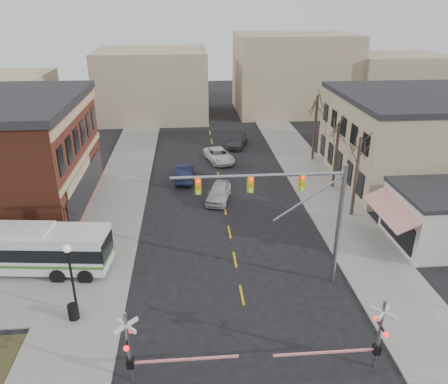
# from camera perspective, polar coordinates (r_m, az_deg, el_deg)

# --- Properties ---
(ground) EXTENTS (160.00, 160.00, 0.00)m
(ground) POSITION_cam_1_polar(r_m,az_deg,el_deg) (26.08, 2.89, -15.93)
(ground) COLOR black
(ground) RESTS_ON ground
(sidewalk_west) EXTENTS (5.00, 60.00, 0.12)m
(sidewalk_west) POSITION_cam_1_polar(r_m,az_deg,el_deg) (43.67, -13.08, 0.81)
(sidewalk_west) COLOR gray
(sidewalk_west) RESTS_ON ground
(sidewalk_east) EXTENTS (5.00, 60.00, 0.12)m
(sidewalk_east) POSITION_cam_1_polar(r_m,az_deg,el_deg) (44.93, 11.63, 1.60)
(sidewalk_east) COLOR gray
(sidewalk_east) RESTS_ON ground
(tan_building) EXTENTS (20.30, 15.30, 8.50)m
(tan_building) POSITION_cam_1_polar(r_m,az_deg,el_deg) (48.62, 26.44, 6.52)
(tan_building) COLOR tan
(tan_building) RESTS_ON ground
(tree_east_a) EXTENTS (0.28, 0.28, 6.75)m
(tree_east_a) POSITION_cam_1_polar(r_m,az_deg,el_deg) (37.00, 16.85, 1.89)
(tree_east_a) COLOR #382B21
(tree_east_a) RESTS_ON sidewalk_east
(tree_east_b) EXTENTS (0.28, 0.28, 6.30)m
(tree_east_b) POSITION_cam_1_polar(r_m,az_deg,el_deg) (42.44, 14.40, 4.64)
(tree_east_b) COLOR #382B21
(tree_east_b) RESTS_ON sidewalk_east
(tree_east_c) EXTENTS (0.28, 0.28, 7.20)m
(tree_east_c) POSITION_cam_1_polar(r_m,az_deg,el_deg) (49.64, 11.80, 8.19)
(tree_east_c) COLOR #382B21
(tree_east_c) RESTS_ON sidewalk_east
(transit_bus) EXTENTS (12.20, 3.95, 3.09)m
(transit_bus) POSITION_cam_1_polar(r_m,az_deg,el_deg) (31.84, -25.42, -6.67)
(transit_bus) COLOR silver
(transit_bus) RESTS_ON ground
(traffic_signal_mast) EXTENTS (10.23, 0.30, 8.00)m
(traffic_signal_mast) POSITION_cam_1_polar(r_m,az_deg,el_deg) (26.04, 9.30, -1.30)
(traffic_signal_mast) COLOR gray
(traffic_signal_mast) RESTS_ON ground
(rr_crossing_west) EXTENTS (5.60, 1.36, 4.00)m
(rr_crossing_west) POSITION_cam_1_polar(r_m,az_deg,el_deg) (21.70, -11.16, -19.37)
(rr_crossing_west) COLOR gray
(rr_crossing_west) RESTS_ON ground
(rr_crossing_east) EXTENTS (5.60, 1.36, 4.00)m
(rr_crossing_east) POSITION_cam_1_polar(r_m,az_deg,el_deg) (23.02, 18.60, -17.36)
(rr_crossing_east) COLOR gray
(rr_crossing_east) RESTS_ON ground
(street_lamp) EXTENTS (0.44, 0.44, 4.49)m
(street_lamp) POSITION_cam_1_polar(r_m,az_deg,el_deg) (25.68, -19.49, -9.06)
(street_lamp) COLOR black
(street_lamp) RESTS_ON sidewalk_west
(trash_bin) EXTENTS (0.60, 0.60, 0.92)m
(trash_bin) POSITION_cam_1_polar(r_m,az_deg,el_deg) (26.83, -19.07, -14.56)
(trash_bin) COLOR black
(trash_bin) RESTS_ON sidewalk_west
(car_a) EXTENTS (2.88, 4.81, 1.53)m
(car_a) POSITION_cam_1_polar(r_m,az_deg,el_deg) (39.28, -0.70, -0.07)
(car_a) COLOR #B3B3B8
(car_a) RESTS_ON ground
(car_b) EXTENTS (1.91, 4.97, 1.62)m
(car_b) POSITION_cam_1_polar(r_m,az_deg,el_deg) (43.99, -5.18, 2.57)
(car_b) COLOR #161A38
(car_b) RESTS_ON ground
(car_c) EXTENTS (3.65, 5.51, 1.41)m
(car_c) POSITION_cam_1_polar(r_m,az_deg,el_deg) (49.02, -0.67, 4.80)
(car_c) COLOR white
(car_c) RESTS_ON ground
(car_d) EXTENTS (3.41, 4.99, 1.34)m
(car_d) POSITION_cam_1_polar(r_m,az_deg,el_deg) (54.19, 1.74, 6.62)
(car_d) COLOR #404146
(car_d) RESTS_ON ground
(pedestrian_near) EXTENTS (0.46, 0.64, 1.62)m
(pedestrian_near) POSITION_cam_1_polar(r_m,az_deg,el_deg) (30.21, -16.44, -8.68)
(pedestrian_near) COLOR #4C433D
(pedestrian_near) RESTS_ON sidewalk_west
(pedestrian_far) EXTENTS (1.09, 1.02, 1.80)m
(pedestrian_far) POSITION_cam_1_polar(r_m,az_deg,el_deg) (31.81, -18.56, -7.03)
(pedestrian_far) COLOR #303854
(pedestrian_far) RESTS_ON sidewalk_west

